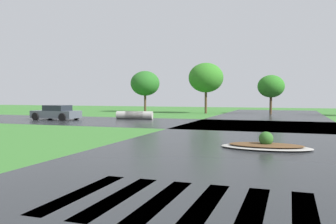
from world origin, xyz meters
TOP-DOWN VIEW (x-y plane):
  - asphalt_roadway at (0.00, 10.00)m, footprint 10.71×80.00m
  - asphalt_cross_road at (0.00, 22.64)m, footprint 90.00×9.64m
  - crosswalk_stripes at (-0.00, 3.57)m, footprint 4.95×3.19m
  - median_island at (1.09, 11.40)m, footprint 3.53×1.73m
  - car_white_sedan at (-17.18, 22.60)m, footprint 4.18×2.21m
  - drainage_pipe_stack at (-11.09, 25.55)m, footprint 3.32×1.22m
  - background_treeline at (-2.48, 37.86)m, footprint 34.19×4.76m

SIDE VIEW (x-z plane):
  - asphalt_roadway at x=0.00m, z-range 0.00..0.01m
  - asphalt_cross_road at x=0.00m, z-range 0.00..0.01m
  - crosswalk_stripes at x=0.00m, z-range 0.00..0.01m
  - median_island at x=1.09m, z-range -0.21..0.47m
  - drainage_pipe_stack at x=-11.09m, z-range 0.00..0.71m
  - car_white_sedan at x=-17.18m, z-range -0.04..1.23m
  - background_treeline at x=-2.48m, z-range 0.74..6.66m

